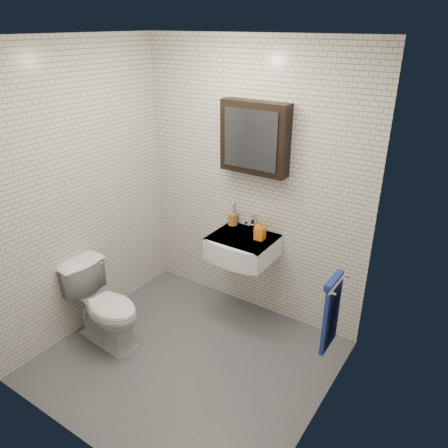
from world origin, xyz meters
The scene contains 9 objects.
ground centered at (0.00, 0.00, 0.01)m, with size 2.20×2.00×0.01m, color #484A4F.
room_shell centered at (0.00, 0.00, 1.47)m, with size 2.22×2.02×2.51m.
washbasin centered at (0.05, 0.73, 0.76)m, with size 0.55×0.50×0.20m.
faucet centered at (0.05, 0.93, 0.92)m, with size 0.06×0.20×0.15m.
mirror_cabinet centered at (0.05, 0.93, 1.70)m, with size 0.60×0.15×0.60m.
towel_rail centered at (1.04, 0.35, 0.72)m, with size 0.09×0.30×0.58m.
toothbrush_cup centered at (-0.16, 0.94, 0.91)m, with size 0.11×0.11×0.25m.
soap_bottle centered at (0.20, 0.81, 0.94)m, with size 0.08×0.08×0.18m, color #F35B19.
toilet centered at (-0.75, -0.17, 0.36)m, with size 0.40×0.71×0.72m, color white.
Camera 1 is at (1.81, -2.18, 2.58)m, focal length 35.00 mm.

